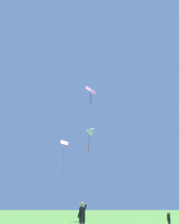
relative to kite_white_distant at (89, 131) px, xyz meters
name	(u,v)px	position (x,y,z in m)	size (l,w,h in m)	color
kite_white_distant	(89,131)	(0.00, 0.00, 0.00)	(4.26, 9.72, 14.14)	white
kite_pink_low	(91,95)	(0.09, -9.14, 2.24)	(1.35, 5.37, 16.95)	pink
kite_red_high	(63,147)	(-3.47, -6.85, -4.32)	(1.23, 8.35, 10.02)	red
person_near_tree	(82,218)	(-0.65, -25.43, -12.15)	(0.49, 0.44, 1.78)	#2D3351
person_child_small	(169,220)	(5.19, -20.20, -12.44)	(0.38, 0.29, 1.29)	#2D3351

